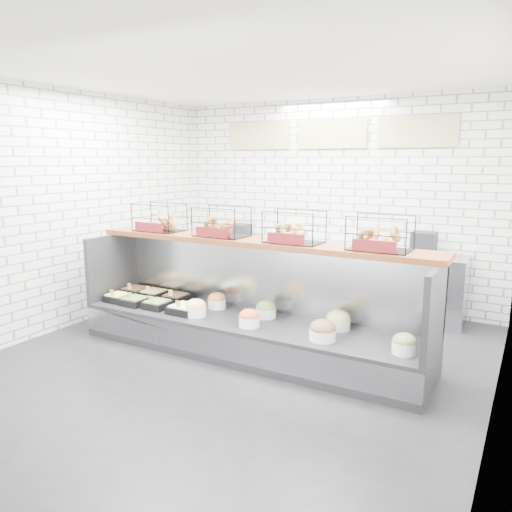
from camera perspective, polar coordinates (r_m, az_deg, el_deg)
The scene contains 5 objects.
ground at distance 5.45m, azimuth -2.71°, elevation -12.06°, with size 5.50×5.50×0.00m, color black.
room_shell at distance 5.54m, azimuth 0.47°, elevation 10.22°, with size 5.02×5.51×3.01m.
display_case at distance 5.61m, azimuth -1.02°, elevation -7.77°, with size 4.00×0.90×1.20m.
bagel_shelf at distance 5.51m, azimuth 0.05°, elevation 3.04°, with size 4.10×0.50×0.40m.
prep_counter at distance 7.38m, azimuth 7.32°, elevation -2.15°, with size 4.00×0.60×1.20m.
Camera 1 is at (2.69, -4.24, 2.12)m, focal length 35.00 mm.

